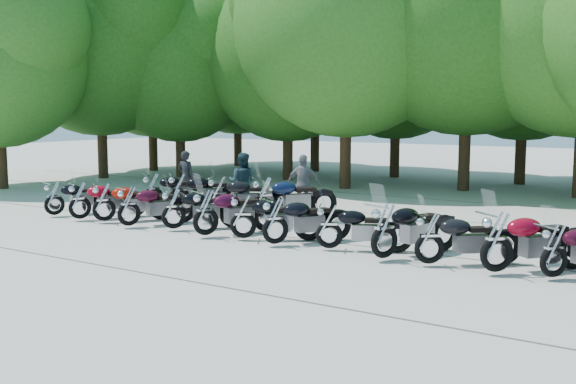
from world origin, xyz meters
The scene contains 31 objects.
ground centered at (0.00, 0.00, 0.00)m, with size 90.00×90.00×0.00m, color #A5A195.
tree_0 centered at (-15.42, 12.98, 5.45)m, with size 7.50×7.50×9.21m.
tree_1 centered at (-12.04, 11.24, 5.06)m, with size 6.97×6.97×8.55m.
tree_2 centered at (-7.25, 12.84, 5.31)m, with size 7.31×7.31×8.97m.
tree_3 centered at (-3.57, 11.24, 6.32)m, with size 8.70×8.70×10.67m.
tree_4 centered at (0.54, 13.09, 6.64)m, with size 9.13×9.13×11.20m.
tree_9 centered at (-13.53, 17.59, 5.52)m, with size 7.59×7.59×9.32m.
tree_10 centered at (-8.29, 16.97, 5.66)m, with size 7.78×7.78×9.55m.
tree_11 centered at (-3.76, 16.43, 5.49)m, with size 7.56×7.56×9.28m.
tree_12 centered at (1.80, 16.47, 5.72)m, with size 7.88×7.88×9.67m.
tree_17 centered at (-14.68, 9.00, 6.04)m, with size 8.31×8.31×10.20m.
motorcycle_0 centered at (-7.31, 0.50, 0.58)m, with size 0.62×2.04×1.15m, color black, non-canonical shape.
motorcycle_1 centered at (-6.14, 0.42, 0.61)m, with size 0.65×2.15×1.22m, color #9A0517, non-canonical shape.
motorcycle_2 centered at (-5.29, 0.52, 0.61)m, with size 0.66×2.17×1.23m, color #9C1205, non-canonical shape.
motorcycle_3 centered at (-4.16, 0.34, 0.62)m, with size 0.66×2.18×1.23m, color #360718, non-canonical shape.
motorcycle_4 centered at (-2.90, 0.65, 0.61)m, with size 0.66×2.15×1.22m, color black, non-canonical shape.
motorcycle_5 centered at (-1.62, 0.37, 0.66)m, with size 0.71×2.32×1.31m, color #33061D, non-canonical shape.
motorcycle_6 centered at (-0.66, 0.58, 0.61)m, with size 0.66×2.16×1.22m, color black, non-canonical shape.
motorcycle_7 centered at (0.36, 0.41, 0.62)m, with size 0.67×2.20×1.24m, color black, non-canonical shape.
motorcycle_8 centered at (1.61, 0.65, 0.57)m, with size 0.62×2.03×1.15m, color black, non-canonical shape.
motorcycle_9 centered at (3.04, 0.36, 0.67)m, with size 0.72×2.37×1.34m, color black, non-canonical shape.
motorcycle_10 centered at (3.99, 0.40, 0.60)m, with size 0.65×2.12×1.20m, color black, non-canonical shape.
motorcycle_11 centered at (5.29, 0.41, 0.68)m, with size 0.73×2.39×1.35m, color maroon, non-canonical shape.
motorcycle_12 centered at (6.26, 0.59, 0.58)m, with size 0.62×2.04×1.15m, color #330717, non-canonical shape.
motorcycle_14 centered at (-5.91, 3.05, 0.63)m, with size 0.68×2.25×1.27m, color black, non-canonical shape.
motorcycle_15 centered at (-4.83, 3.04, 0.66)m, with size 0.71×2.35×1.33m, color black, non-canonical shape.
motorcycle_16 centered at (-3.34, 3.06, 0.66)m, with size 0.71×2.34×1.33m, color black, non-canonical shape.
motorcycle_17 centered at (-1.88, 3.22, 0.68)m, with size 0.74×2.42×1.37m, color #0B1633, non-canonical shape.
rider_0 centered at (-6.16, 4.88, 0.86)m, with size 0.63×0.41×1.72m, color black.
rider_1 centered at (-3.43, 4.30, 0.89)m, with size 0.86×0.67×1.78m, color #1D353D.
rider_2 centered at (-1.62, 4.90, 0.88)m, with size 1.03×0.43×1.75m, color gray.
Camera 1 is at (8.62, -11.99, 3.06)m, focal length 42.00 mm.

